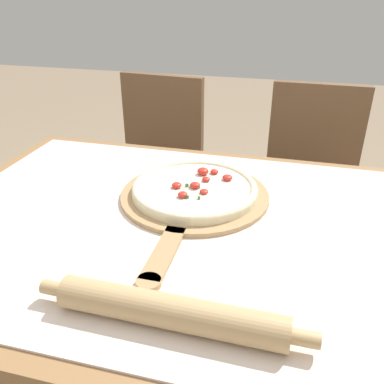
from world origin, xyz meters
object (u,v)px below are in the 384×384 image
(pizza_peel, at_px, (193,198))
(rolling_pin, at_px, (171,312))
(chair_left, at_px, (156,162))
(chair_right, at_px, (310,178))
(pizza, at_px, (195,188))

(pizza_peel, height_order, rolling_pin, rolling_pin)
(chair_left, relative_size, chair_right, 1.00)
(pizza, relative_size, rolling_pin, 0.69)
(rolling_pin, height_order, chair_left, chair_left)
(pizza, bearing_deg, rolling_pin, -81.12)
(pizza, xyz_separation_m, chair_left, (-0.35, 0.67, -0.25))
(rolling_pin, relative_size, chair_left, 0.54)
(pizza_peel, xyz_separation_m, pizza, (0.00, 0.02, 0.02))
(chair_right, bearing_deg, rolling_pin, -101.39)
(pizza, relative_size, chair_left, 0.38)
(pizza, bearing_deg, chair_left, 117.38)
(rolling_pin, bearing_deg, pizza, 98.88)
(pizza, height_order, chair_left, chair_left)
(pizza, distance_m, chair_left, 0.80)
(rolling_pin, height_order, chair_right, chair_right)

